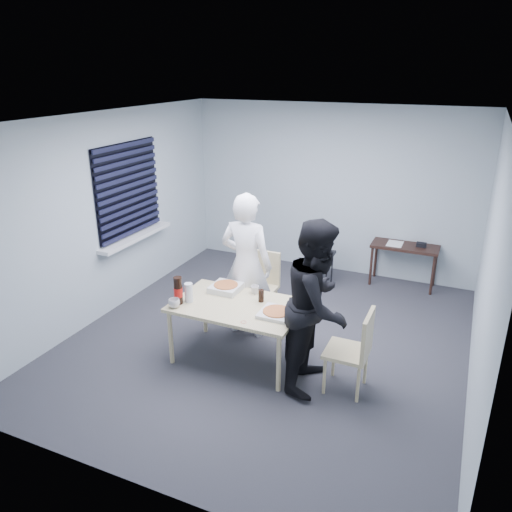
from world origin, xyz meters
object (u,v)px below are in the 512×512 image
at_px(person_white, 246,265).
at_px(mug_b, 255,290).
at_px(soda_bottle, 178,291).
at_px(side_table, 405,250).
at_px(mug_a, 174,303).
at_px(person_black, 318,305).
at_px(dining_table, 238,309).
at_px(stool, 320,260).
at_px(backpack, 321,241).
at_px(chair_right, 356,346).
at_px(chair_far, 262,281).

bearing_deg(person_white, mug_b, 130.05).
bearing_deg(soda_bottle, side_table, 57.05).
height_order(mug_a, mug_b, mug_a).
height_order(person_white, person_black, same).
bearing_deg(person_white, mug_a, 66.00).
distance_m(person_black, side_table, 2.94).
bearing_deg(person_black, dining_table, 85.43).
bearing_deg(dining_table, soda_bottle, -158.24).
height_order(stool, soda_bottle, soda_bottle).
relative_size(person_white, backpack, 4.71).
height_order(stool, mug_b, mug_b).
bearing_deg(stool, chair_right, -65.35).
xyz_separation_m(person_white, soda_bottle, (-0.43, -0.84, -0.06)).
bearing_deg(chair_right, backpack, 114.76).
bearing_deg(backpack, soda_bottle, -105.36).
xyz_separation_m(dining_table, chair_far, (-0.15, 1.03, -0.11)).
xyz_separation_m(person_black, mug_b, (-0.86, 0.40, -0.16)).
xyz_separation_m(chair_far, mug_a, (-0.44, -1.37, 0.21)).
relative_size(dining_table, person_white, 0.79).
bearing_deg(person_black, chair_far, 44.36).
relative_size(person_white, soda_bottle, 5.73).
bearing_deg(backpack, stool, 93.10).
height_order(chair_right, side_table, chair_right).
distance_m(dining_table, backpack, 2.30).
distance_m(mug_a, soda_bottle, 0.14).
xyz_separation_m(person_white, backpack, (0.41, 1.68, -0.18)).
bearing_deg(mug_a, backpack, 72.38).
relative_size(mug_a, mug_b, 1.23).
distance_m(side_table, stool, 1.25).
bearing_deg(dining_table, person_black, -4.57).
xyz_separation_m(chair_right, mug_b, (-1.27, 0.40, 0.21)).
height_order(backpack, mug_a, backpack).
bearing_deg(soda_bottle, chair_right, 5.03).
xyz_separation_m(side_table, backpack, (-1.13, -0.52, 0.15)).
bearing_deg(chair_right, dining_table, 177.05).
bearing_deg(mug_b, dining_table, -100.45).
distance_m(mug_a, mug_b, 0.93).
distance_m(chair_right, side_table, 2.88).
xyz_separation_m(dining_table, stool, (0.24, 2.30, -0.20)).
bearing_deg(dining_table, mug_b, 79.55).
bearing_deg(side_table, person_white, -125.03).
bearing_deg(mug_a, chair_right, 8.09).
relative_size(stool, mug_b, 5.24).
relative_size(backpack, soda_bottle, 1.22).
height_order(chair_far, soda_bottle, soda_bottle).
relative_size(stool, mug_a, 4.26).
distance_m(person_black, stool, 2.51).
xyz_separation_m(side_table, mug_a, (-1.97, -3.15, 0.17)).
height_order(side_table, backpack, backpack).
relative_size(person_white, stool, 3.38).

